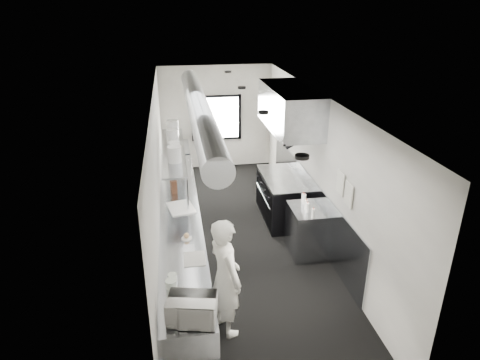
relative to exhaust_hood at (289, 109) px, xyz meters
name	(u,v)px	position (x,y,z in m)	size (l,w,h in m)	color
floor	(240,237)	(-1.10, -0.70, -2.39)	(3.00, 8.00, 0.01)	black
ceiling	(240,97)	(-1.10, -0.70, 0.41)	(3.00, 8.00, 0.01)	silver
wall_back	(216,118)	(-1.10, 3.30, -0.99)	(3.00, 0.02, 2.80)	#B2AEA9
wall_front	(304,321)	(-1.10, -4.70, -0.99)	(3.00, 0.02, 2.80)	#B2AEA9
wall_left	(158,177)	(-2.60, -0.70, -0.99)	(0.02, 8.00, 2.80)	#B2AEA9
wall_right	(317,167)	(0.40, -0.70, -0.99)	(0.02, 8.00, 2.80)	#B2AEA9
wall_cladding	(309,201)	(0.38, -0.40, -1.84)	(0.03, 5.50, 1.10)	#91979F
hvac_duct	(198,108)	(-1.80, -0.30, 0.16)	(0.40, 0.40, 6.40)	gray
service_window	(216,118)	(-1.10, 3.26, -0.99)	(1.36, 0.05, 1.25)	white
exhaust_hood	(289,109)	(0.00, 0.00, 0.00)	(0.81, 2.20, 0.88)	#91979F
prep_counter	(181,235)	(-2.25, -1.20, -1.94)	(0.70, 6.00, 0.90)	#91979F
pass_shelf	(174,151)	(-2.29, 0.30, -0.86)	(0.45, 3.00, 0.68)	#91979F
range	(283,197)	(-0.06, 0.00, -1.92)	(0.88, 1.60, 0.94)	black
bottle_station	(308,230)	(0.05, -1.40, -1.94)	(0.65, 0.80, 0.90)	#91979F
far_work_table	(176,163)	(-2.25, 2.50, -1.94)	(0.70, 1.20, 0.90)	#91979F
notice_sheet_a	(340,183)	(0.37, -1.90, -0.79)	(0.02, 0.28, 0.38)	silver
notice_sheet_b	(349,194)	(0.37, -2.25, -0.84)	(0.02, 0.28, 0.38)	silver
line_cook	(225,277)	(-1.70, -3.15, -1.51)	(0.64, 0.42, 1.76)	silver
microwave	(192,309)	(-2.19, -3.94, -1.33)	(0.52, 0.40, 0.31)	silver
deli_tub_a	(172,277)	(-2.41, -3.13, -1.45)	(0.12, 0.12, 0.09)	silver
deli_tub_b	(171,284)	(-2.42, -3.28, -1.44)	(0.15, 0.15, 0.11)	silver
newspaper	(195,259)	(-2.08, -2.68, -1.49)	(0.31, 0.39, 0.01)	silver
small_plate	(187,238)	(-2.17, -2.09, -1.48)	(0.16, 0.16, 0.01)	silver
pastry	(187,236)	(-2.17, -2.09, -1.43)	(0.09, 0.09, 0.09)	tan
cutting_board	(181,208)	(-2.22, -1.01, -1.48)	(0.43, 0.57, 0.02)	white
knife_block	(174,186)	(-2.33, -0.27, -1.36)	(0.10, 0.23, 0.25)	#59311F
plate_stack_a	(175,154)	(-2.28, -0.42, -0.67)	(0.26, 0.26, 0.31)	silver
plate_stack_b	(174,150)	(-2.27, -0.13, -0.68)	(0.22, 0.22, 0.29)	silver
plate_stack_c	(173,138)	(-2.29, 0.56, -0.65)	(0.24, 0.24, 0.34)	silver
plate_stack_d	(173,129)	(-2.28, 1.14, -0.63)	(0.25, 0.25, 0.39)	silver
squeeze_bottle_a	(313,213)	(0.00, -1.75, -1.40)	(0.06, 0.06, 0.17)	white
squeeze_bottle_b	(307,208)	(-0.03, -1.53, -1.40)	(0.06, 0.06, 0.18)	white
squeeze_bottle_c	(306,205)	(-0.02, -1.42, -1.40)	(0.06, 0.06, 0.18)	white
squeeze_bottle_d	(304,199)	(0.01, -1.20, -1.39)	(0.06, 0.06, 0.19)	white
squeeze_bottle_e	(303,198)	(0.02, -1.11, -1.41)	(0.06, 0.06, 0.17)	white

